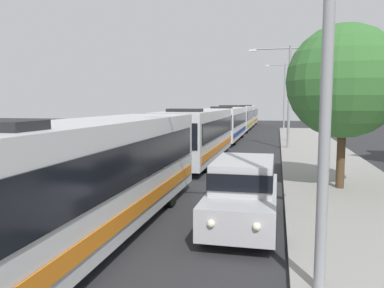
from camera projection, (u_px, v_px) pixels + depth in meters
bus_lead at (93, 173)px, 9.80m from camera, size 2.58×12.03×3.21m
bus_second_in_line at (199, 133)px, 22.82m from camera, size 2.58×11.63×3.21m
bus_middle at (227, 123)px, 35.49m from camera, size 2.58×12.02×3.21m
bus_fourth_in_line at (240, 118)px, 47.73m from camera, size 2.58×10.65×3.21m
bus_rear at (247, 115)px, 59.46m from camera, size 2.58×12.28×3.21m
white_suv at (244, 190)px, 10.86m from camera, size 1.86×4.97×1.90m
box_truck_oncoming at (228, 114)px, 62.39m from camera, size 2.35×8.26×3.15m
streetlamp_mid at (290, 85)px, 28.25m from camera, size 6.03×0.28×7.54m
streetlamp_far at (285, 89)px, 50.04m from camera, size 5.05×0.28×8.50m
roadside_tree at (344, 82)px, 14.70m from camera, size 4.38×4.38×6.36m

